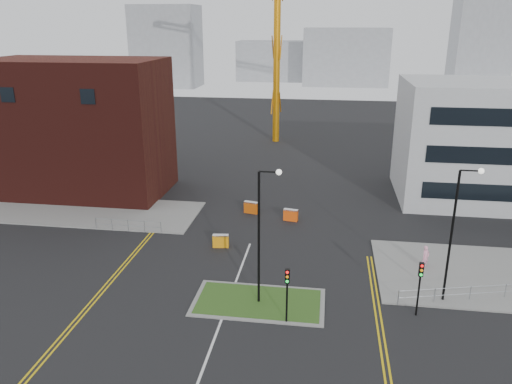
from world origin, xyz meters
The scene contains 23 objects.
ground centered at (0.00, 0.00, 0.00)m, with size 200.00×200.00×0.00m, color black.
pavement_left centered at (-20.00, 22.00, 0.06)m, with size 28.00×8.00×0.12m, color slate.
island_kerb centered at (2.00, 8.00, 0.04)m, with size 8.60×4.60×0.08m, color slate.
grass_island centered at (2.00, 8.00, 0.06)m, with size 8.00×4.00×0.12m, color #2D541C.
brick_building centered at (-22.97, 28.00, 6.85)m, with size 24.20×10.07×14.24m.
streetlamp_island centered at (2.22, 8.00, 5.41)m, with size 1.46×0.36×9.18m.
streetlamp_right_near centered at (14.22, 10.00, 5.41)m, with size 1.46×0.36×9.18m.
traffic_light_island centered at (4.00, 5.98, 2.57)m, with size 0.28×0.33×3.65m.
traffic_light_right centered at (12.00, 7.98, 2.57)m, with size 0.28×0.33×3.65m.
railing_left centered at (-11.00, 18.00, 0.74)m, with size 6.05×0.05×1.10m.
centre_line centered at (0.00, 2.00, 0.01)m, with size 0.15×30.00×0.01m, color silver.
yellow_left_a centered at (-9.00, 10.00, 0.01)m, with size 0.12×24.00×0.01m, color gold.
yellow_left_b centered at (-8.70, 10.00, 0.01)m, with size 0.12×24.00×0.01m, color gold.
yellow_right_a centered at (9.50, 6.00, 0.01)m, with size 0.12×20.00×0.01m, color gold.
yellow_right_b centered at (9.80, 6.00, 0.01)m, with size 0.12×20.00×0.01m, color gold.
skyline_a centered at (-40.00, 120.00, 11.00)m, with size 18.00×12.00×22.00m, color gray.
skyline_b centered at (10.00, 130.00, 8.00)m, with size 24.00×12.00×16.00m, color gray.
skyline_c centered at (45.00, 125.00, 14.00)m, with size 14.00×12.00×28.00m, color gray.
skyline_d centered at (-8.00, 140.00, 6.00)m, with size 30.00×12.00×12.00m, color gray.
pedestrian centered at (13.61, 14.65, 0.90)m, with size 0.65×0.43×1.79m, color #F59EBD.
barrier_left centered at (-2.28, 16.04, 0.59)m, with size 1.33×0.59×1.08m.
barrier_mid centered at (2.92, 22.62, 0.60)m, with size 1.37×0.66×1.10m.
barrier_right centered at (-1.00, 24.00, 0.62)m, with size 1.43×0.75×1.15m.
Camera 1 is at (5.99, -20.37, 17.46)m, focal length 35.00 mm.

